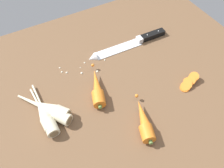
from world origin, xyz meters
The scene contains 10 objects.
ground_plane centered at (0.00, 0.00, -2.00)cm, with size 120.00×90.00×4.00cm, color brown.
chefs_knife centered at (15.79, 13.66, 0.65)cm, with size 34.79×5.04×4.18cm.
whole_carrot centered at (-5.72, -1.48, 2.10)cm, with size 8.97×19.14×4.20cm.
whole_carrot_second centered at (1.51, -20.38, 2.10)cm, with size 8.40×17.56×4.20cm.
parsnip_front centered at (-22.80, -2.96, 1.98)cm, with size 13.55×19.29×4.00cm.
parsnip_mid_left centered at (-22.36, -1.74, 1.98)cm, with size 13.54×16.86×4.00cm.
parsnip_mid_right centered at (-25.36, -2.90, 1.98)cm, with size 4.58×19.12×4.00cm.
parsnip_back centered at (-24.89, -3.71, 1.98)cm, with size 4.02×22.26×4.00cm.
carrot_slice_stack centered at (24.71, -14.38, 1.07)cm, with size 8.87×5.24×3.51cm.
mince_crumbs centered at (-6.66, 10.80, 0.40)cm, with size 17.81×9.32×0.89cm.
Camera 1 is at (-25.76, -48.97, 69.14)cm, focal length 39.03 mm.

